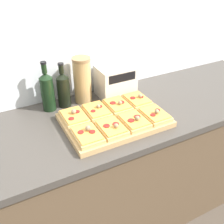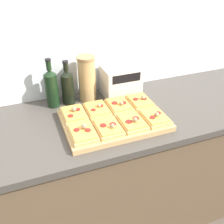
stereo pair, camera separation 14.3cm
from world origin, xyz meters
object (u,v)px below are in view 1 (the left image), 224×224
(cutting_board, at_px, (115,120))
(toaster_oven, at_px, (115,81))
(grain_jar_tall, at_px, (82,80))
(wine_bottle, at_px, (63,89))
(olive_oil_bottle, at_px, (47,91))

(cutting_board, xyz_separation_m, toaster_oven, (0.15, 0.28, 0.08))
(grain_jar_tall, bearing_deg, wine_bottle, 180.00)
(wine_bottle, bearing_deg, olive_oil_bottle, 180.00)
(grain_jar_tall, relative_size, toaster_oven, 1.12)
(wine_bottle, distance_m, grain_jar_tall, 0.13)
(grain_jar_tall, distance_m, toaster_oven, 0.22)
(cutting_board, distance_m, wine_bottle, 0.36)
(cutting_board, xyz_separation_m, olive_oil_bottle, (-0.27, 0.30, 0.11))
(grain_jar_tall, bearing_deg, cutting_board, -78.70)
(olive_oil_bottle, distance_m, toaster_oven, 0.43)
(olive_oil_bottle, relative_size, wine_bottle, 1.09)
(cutting_board, xyz_separation_m, grain_jar_tall, (-0.06, 0.30, 0.13))
(cutting_board, xyz_separation_m, wine_bottle, (-0.18, 0.30, 0.10))
(olive_oil_bottle, height_order, toaster_oven, olive_oil_bottle)
(cutting_board, relative_size, toaster_oven, 2.19)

